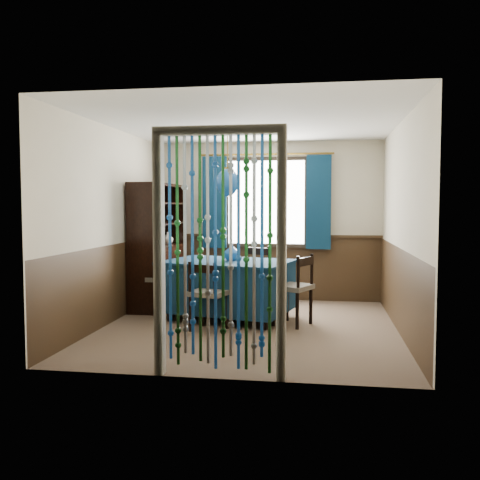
% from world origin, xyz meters
% --- Properties ---
extents(floor, '(4.00, 4.00, 0.00)m').
position_xyz_m(floor, '(0.00, 0.00, 0.00)').
color(floor, brown).
rests_on(floor, ground).
extents(ceiling, '(4.00, 4.00, 0.00)m').
position_xyz_m(ceiling, '(0.00, 0.00, 2.50)').
color(ceiling, silver).
rests_on(ceiling, ground).
extents(wall_back, '(3.60, 0.00, 3.60)m').
position_xyz_m(wall_back, '(0.00, 2.00, 1.25)').
color(wall_back, beige).
rests_on(wall_back, ground).
extents(wall_front, '(3.60, 0.00, 3.60)m').
position_xyz_m(wall_front, '(0.00, -2.00, 1.25)').
color(wall_front, beige).
rests_on(wall_front, ground).
extents(wall_left, '(0.00, 4.00, 4.00)m').
position_xyz_m(wall_left, '(-1.80, 0.00, 1.25)').
color(wall_left, beige).
rests_on(wall_left, ground).
extents(wall_right, '(0.00, 4.00, 4.00)m').
position_xyz_m(wall_right, '(1.80, 0.00, 1.25)').
color(wall_right, beige).
rests_on(wall_right, ground).
extents(wainscot_back, '(3.60, 0.00, 3.60)m').
position_xyz_m(wainscot_back, '(0.00, 1.99, 0.50)').
color(wainscot_back, '#362414').
rests_on(wainscot_back, ground).
extents(wainscot_front, '(3.60, 0.00, 3.60)m').
position_xyz_m(wainscot_front, '(0.00, -1.99, 0.50)').
color(wainscot_front, '#362414').
rests_on(wainscot_front, ground).
extents(wainscot_left, '(0.00, 4.00, 4.00)m').
position_xyz_m(wainscot_left, '(-1.79, 0.00, 0.50)').
color(wainscot_left, '#362414').
rests_on(wainscot_left, ground).
extents(wainscot_right, '(0.00, 4.00, 4.00)m').
position_xyz_m(wainscot_right, '(1.79, 0.00, 0.50)').
color(wainscot_right, '#362414').
rests_on(wainscot_right, ground).
extents(window, '(1.32, 0.12, 1.42)m').
position_xyz_m(window, '(0.00, 1.95, 1.55)').
color(window, black).
rests_on(window, wall_back).
extents(doorway, '(1.16, 0.12, 2.18)m').
position_xyz_m(doorway, '(0.00, -1.94, 1.05)').
color(doorway, silver).
rests_on(doorway, ground).
extents(dining_table, '(1.83, 1.46, 0.78)m').
position_xyz_m(dining_table, '(-0.35, 0.42, 0.45)').
color(dining_table, '#0C2640').
rests_on(dining_table, floor).
extents(chair_near, '(0.50, 0.49, 0.84)m').
position_xyz_m(chair_near, '(-0.47, -0.26, 0.45)').
color(chair_near, black).
rests_on(chair_near, floor).
extents(chair_far, '(0.60, 0.59, 0.92)m').
position_xyz_m(chair_far, '(-0.11, 1.11, 0.49)').
color(chair_far, black).
rests_on(chair_far, floor).
extents(chair_left, '(0.46, 0.48, 0.91)m').
position_xyz_m(chair_left, '(-1.30, 0.68, 0.48)').
color(chair_left, black).
rests_on(chair_left, floor).
extents(chair_right, '(0.57, 0.58, 0.89)m').
position_xyz_m(chair_right, '(0.54, 0.19, 0.47)').
color(chair_right, black).
rests_on(chair_right, floor).
extents(sideboard, '(0.49, 1.40, 1.82)m').
position_xyz_m(sideboard, '(-1.54, 1.17, 0.63)').
color(sideboard, black).
rests_on(sideboard, floor).
extents(pendant_lamp, '(0.29, 0.29, 0.88)m').
position_xyz_m(pendant_lamp, '(-0.35, 0.42, 1.80)').
color(pendant_lamp, olive).
rests_on(pendant_lamp, ceiling).
extents(vase_table, '(0.23, 0.23, 0.21)m').
position_xyz_m(vase_table, '(-0.30, 0.44, 0.88)').
color(vase_table, '#14488E').
rests_on(vase_table, dining_table).
extents(bowl_shelf, '(0.23, 0.23, 0.05)m').
position_xyz_m(bowl_shelf, '(-1.48, 0.87, 1.27)').
color(bowl_shelf, beige).
rests_on(bowl_shelf, sideboard).
extents(vase_sideboard, '(0.21, 0.21, 0.20)m').
position_xyz_m(vase_sideboard, '(-1.48, 1.48, 1.01)').
color(vase_sideboard, beige).
rests_on(vase_sideboard, sideboard).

